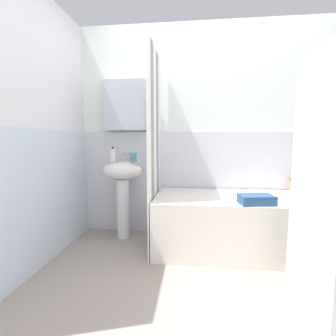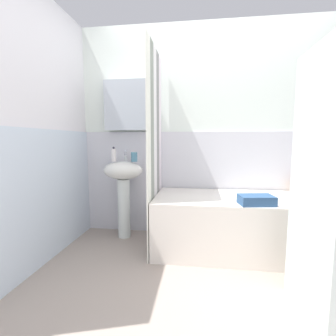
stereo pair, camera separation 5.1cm
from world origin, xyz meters
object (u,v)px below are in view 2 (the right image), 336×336
object	(u,v)px
sink	(123,182)
bathtub	(237,224)
towel_folded	(256,200)
toothbrush_cup	(134,157)
body_wash_bottle	(294,186)
conditioner_bottle	(303,182)
soap_dispenser	(114,155)

from	to	relation	value
sink	bathtub	distance (m)	1.29
towel_folded	toothbrush_cup	bearing A→B (deg)	159.52
sink	body_wash_bottle	xyz separation A→B (m)	(1.85, 0.12, -0.02)
conditioner_bottle	bathtub	bearing A→B (deg)	-157.11
conditioner_bottle	towel_folded	xyz separation A→B (m)	(-0.61, -0.57, -0.07)
soap_dispenser	conditioner_bottle	size ratio (longest dim) A/B	0.72
towel_folded	bathtub	bearing A→B (deg)	112.09
sink	towel_folded	size ratio (longest dim) A/B	3.01
conditioner_bottle	towel_folded	bearing A→B (deg)	-136.80
conditioner_bottle	sink	bearing A→B (deg)	-176.68
sink	conditioner_bottle	bearing A→B (deg)	3.32
bathtub	towel_folded	world-z (taller)	towel_folded
soap_dispenser	conditioner_bottle	distance (m)	2.06
toothbrush_cup	body_wash_bottle	size ratio (longest dim) A/B	0.71
toothbrush_cup	towel_folded	world-z (taller)	toothbrush_cup
soap_dispenser	bathtub	world-z (taller)	soap_dispenser
soap_dispenser	body_wash_bottle	distance (m)	1.98
conditioner_bottle	body_wash_bottle	bearing A→B (deg)	176.77
sink	conditioner_bottle	xyz separation A→B (m)	(1.94, 0.11, 0.02)
bathtub	towel_folded	size ratio (longest dim) A/B	5.65
conditioner_bottle	toothbrush_cup	bearing A→B (deg)	-176.22
body_wash_bottle	conditioner_bottle	bearing A→B (deg)	-3.23
towel_folded	body_wash_bottle	bearing A→B (deg)	48.15
soap_dispenser	conditioner_bottle	world-z (taller)	soap_dispenser
sink	toothbrush_cup	world-z (taller)	toothbrush_cup
bathtub	body_wash_bottle	bearing A→B (deg)	26.23
body_wash_bottle	bathtub	bearing A→B (deg)	-153.77
toothbrush_cup	body_wash_bottle	bearing A→B (deg)	4.16
body_wash_bottle	towel_folded	distance (m)	0.77
soap_dispenser	towel_folded	bearing A→B (deg)	-16.79
sink	bathtub	size ratio (longest dim) A/B	0.53
body_wash_bottle	towel_folded	size ratio (longest dim) A/B	0.51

